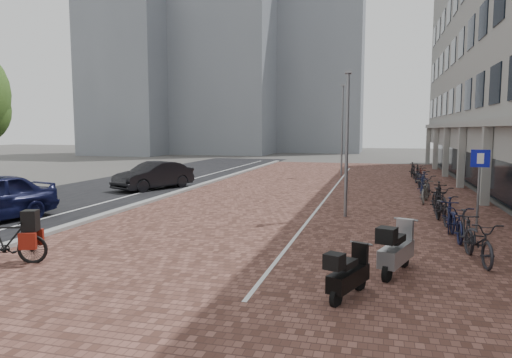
# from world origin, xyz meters

# --- Properties ---
(ground) EXTENTS (140.00, 140.00, 0.00)m
(ground) POSITION_xyz_m (0.00, 0.00, 0.00)
(ground) COLOR #474442
(ground) RESTS_ON ground
(plaza_brick) EXTENTS (14.50, 42.00, 0.04)m
(plaza_brick) POSITION_xyz_m (2.00, 12.00, 0.01)
(plaza_brick) COLOR brown
(plaza_brick) RESTS_ON ground
(street_asphalt) EXTENTS (8.00, 50.00, 0.03)m
(street_asphalt) POSITION_xyz_m (-9.00, 12.00, 0.01)
(street_asphalt) COLOR black
(street_asphalt) RESTS_ON ground
(curb) EXTENTS (0.35, 42.00, 0.14)m
(curb) POSITION_xyz_m (-5.10, 12.00, 0.07)
(curb) COLOR gray
(curb) RESTS_ON ground
(lane_line) EXTENTS (0.12, 44.00, 0.00)m
(lane_line) POSITION_xyz_m (-7.00, 12.00, 0.02)
(lane_line) COLOR white
(lane_line) RESTS_ON street_asphalt
(parking_line) EXTENTS (0.10, 30.00, 0.00)m
(parking_line) POSITION_xyz_m (2.20, 12.00, 0.04)
(parking_line) COLOR white
(parking_line) RESTS_ON plaza_brick
(bg_towers) EXTENTS (33.00, 23.00, 32.00)m
(bg_towers) POSITION_xyz_m (-14.34, 48.94, 13.96)
(bg_towers) COLOR gray
(bg_towers) RESTS_ON ground
(car_dark) EXTENTS (3.21, 4.69, 1.46)m
(car_dark) POSITION_xyz_m (-7.06, 11.26, 0.73)
(car_dark) COLOR black
(car_dark) RESTS_ON ground
(hero_bike) EXTENTS (1.90, 1.09, 1.30)m
(hero_bike) POSITION_xyz_m (-3.89, -2.10, 0.58)
(hero_bike) COLOR black
(hero_bike) RESTS_ON ground
(scooter_front) EXTENTS (1.07, 1.81, 1.19)m
(scooter_front) POSITION_xyz_m (4.94, -0.53, 0.59)
(scooter_front) COLOR #939397
(scooter_front) RESTS_ON ground
(scooter_mid) EXTENTS (0.96, 1.54, 1.01)m
(scooter_mid) POSITION_xyz_m (4.03, -2.26, 0.51)
(scooter_mid) COLOR black
(scooter_mid) RESTS_ON ground
(parking_sign) EXTENTS (0.54, 0.11, 2.57)m
(parking_sign) POSITION_xyz_m (7.50, 4.50, 1.74)
(parking_sign) COLOR slate
(parking_sign) RESTS_ON ground
(lamp_near) EXTENTS (0.12, 0.12, 5.19)m
(lamp_near) POSITION_xyz_m (3.38, 5.93, 2.60)
(lamp_near) COLOR slate
(lamp_near) RESTS_ON ground
(lamp_far) EXTENTS (0.12, 0.12, 6.13)m
(lamp_far) POSITION_xyz_m (2.03, 20.91, 3.06)
(lamp_far) COLOR gray
(lamp_far) RESTS_ON ground
(bike_row) EXTENTS (1.37, 21.46, 1.05)m
(bike_row) POSITION_xyz_m (6.72, 10.65, 0.52)
(bike_row) COLOR black
(bike_row) RESTS_ON ground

